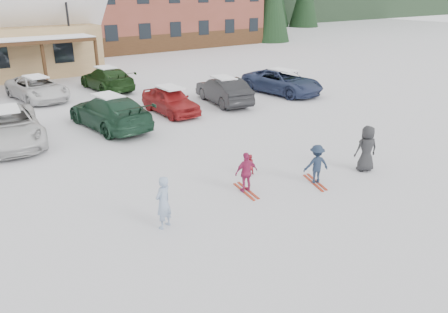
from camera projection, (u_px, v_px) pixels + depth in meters
ground at (235, 197)px, 13.76m from camera, size 160.00×160.00×0.00m
lamp_post at (69, 27)px, 31.71m from camera, size 0.50×0.25×6.31m
adult_skier at (163, 202)px, 11.78m from camera, size 0.65×0.54×1.51m
toddler_red at (249, 165)px, 15.29m from camera, size 0.40×0.33×0.76m
child_navy at (316, 164)px, 14.55m from camera, size 0.99×0.78×1.35m
skis_child_navy at (315, 182)px, 14.79m from camera, size 0.67×1.38×0.03m
child_magenta at (246, 172)px, 13.92m from camera, size 0.83×0.47×1.34m
skis_child_magenta at (246, 191)px, 14.16m from camera, size 0.46×1.41×0.03m
bystander_dark at (366, 149)px, 15.50m from camera, size 0.96×0.79×1.67m
parked_car_2 at (8, 126)px, 18.29m from camera, size 3.13×5.69×1.51m
parked_car_3 at (109, 112)px, 20.37m from camera, size 2.63×5.51×1.55m
parked_car_4 at (170, 100)px, 22.79m from camera, size 1.64×4.09×1.39m
parked_car_5 at (223, 91)px, 24.72m from camera, size 2.31×4.72×1.49m
parked_car_6 at (282, 82)px, 27.14m from camera, size 3.08×5.56×1.47m
parked_car_10 at (37, 88)px, 25.57m from camera, size 2.92×5.23×1.38m
parked_car_11 at (107, 79)px, 28.04m from camera, size 2.20×5.10×1.46m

